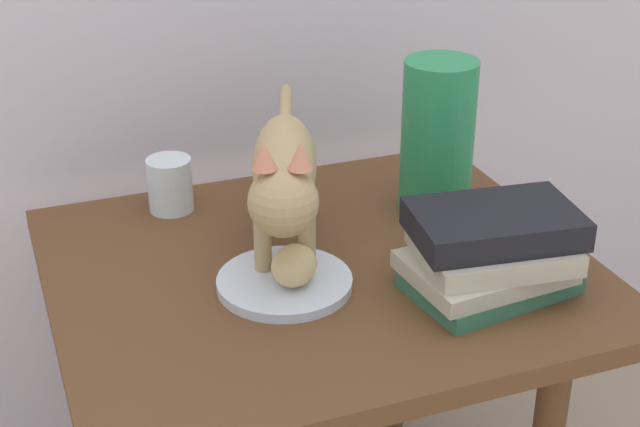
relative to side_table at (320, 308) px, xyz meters
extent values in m
cube|color=brown|center=(0.00, 0.00, 0.06)|extent=(0.75, 0.64, 0.03)
cylinder|color=brown|center=(-0.24, 0.24, -0.21)|extent=(0.04, 0.04, 0.51)
cylinder|color=brown|center=(0.24, 0.24, -0.21)|extent=(0.04, 0.04, 0.51)
cylinder|color=silver|center=(-0.07, -0.04, 0.08)|extent=(0.18, 0.18, 0.01)
ellipsoid|color=#E0BC7A|center=(-0.06, -0.05, 0.11)|extent=(0.09, 0.10, 0.05)
cylinder|color=tan|center=(-0.03, -0.03, 0.12)|extent=(0.02, 0.02, 0.10)
cylinder|color=tan|center=(-0.09, -0.01, 0.12)|extent=(0.02, 0.02, 0.10)
cylinder|color=tan|center=(0.02, 0.12, 0.12)|extent=(0.02, 0.02, 0.10)
cylinder|color=tan|center=(-0.03, 0.14, 0.12)|extent=(0.02, 0.02, 0.10)
ellipsoid|color=tan|center=(-0.03, 0.06, 0.21)|extent=(0.17, 0.28, 0.11)
sphere|color=tan|center=(-0.08, -0.08, 0.22)|extent=(0.09, 0.09, 0.09)
cone|color=#DD8460|center=(-0.06, -0.09, 0.28)|extent=(0.03, 0.03, 0.03)
cone|color=#DD8460|center=(-0.10, -0.07, 0.28)|extent=(0.03, 0.03, 0.03)
cylinder|color=tan|center=(0.04, 0.25, 0.22)|extent=(0.07, 0.16, 0.02)
cube|color=#336B4C|center=(0.19, -0.15, 0.09)|extent=(0.23, 0.17, 0.02)
cube|color=#BCB299|center=(0.18, -0.14, 0.11)|extent=(0.22, 0.17, 0.02)
cube|color=#BCB299|center=(0.19, -0.15, 0.14)|extent=(0.21, 0.17, 0.03)
cube|color=black|center=(0.19, -0.14, 0.17)|extent=(0.23, 0.16, 0.04)
cylinder|color=#288C51|center=(0.23, 0.11, 0.19)|extent=(0.11, 0.11, 0.24)
cylinder|color=silver|center=(-0.16, 0.25, 0.12)|extent=(0.07, 0.07, 0.08)
cylinder|color=silver|center=(-0.16, 0.25, 0.09)|extent=(0.06, 0.06, 0.04)
camera|label=1|loc=(-0.41, -1.09, 0.74)|focal=53.34mm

